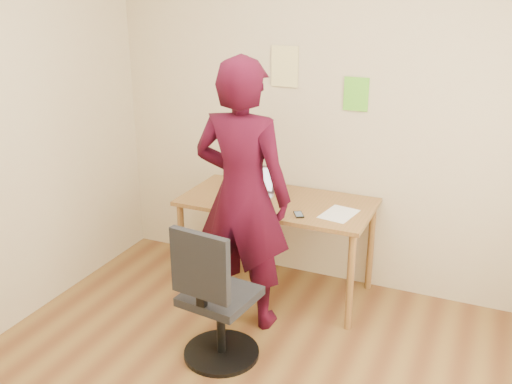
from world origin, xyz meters
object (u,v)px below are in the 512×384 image
at_px(laptop, 253,190).
at_px(office_chair, 215,305).
at_px(person, 242,196).
at_px(phone, 299,215).
at_px(desk, 277,211).

bearing_deg(laptop, office_chair, -87.37).
xyz_separation_m(office_chair, person, (-0.05, 0.52, 0.52)).
bearing_deg(office_chair, phone, 78.37).
xyz_separation_m(phone, person, (-0.31, -0.25, 0.18)).
relative_size(desk, laptop, 4.24).
height_order(laptop, person, person).
height_order(desk, person, person).
relative_size(desk, person, 0.76).
relative_size(laptop, person, 0.18).
bearing_deg(office_chair, person, 102.59).
relative_size(laptop, phone, 2.65).
distance_m(phone, person, 0.43).
xyz_separation_m(laptop, office_chair, (0.18, -0.98, -0.39)).
height_order(phone, person, person).
distance_m(office_chair, person, 0.74).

